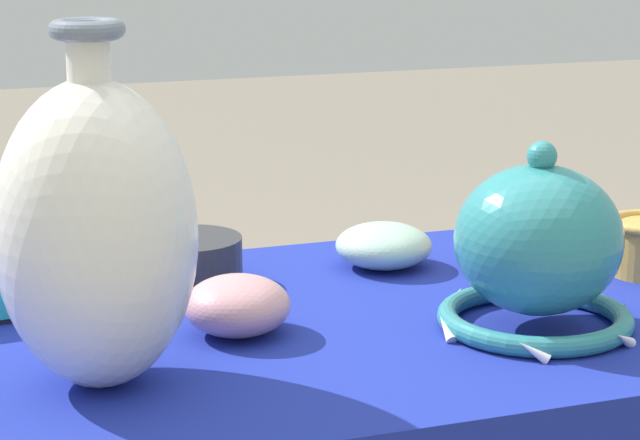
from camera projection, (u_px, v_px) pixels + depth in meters
display_table at (301, 400)px, 1.34m from camera, size 1.30×0.60×0.71m
vase_tall_bulbous at (96, 232)px, 1.13m from camera, size 0.19×0.19×0.34m
vase_dome_bell at (538, 252)px, 1.30m from camera, size 0.22×0.21×0.20m
pot_squat_charcoal at (189, 260)px, 1.47m from camera, size 0.13×0.13×0.06m
bowl_shallow_terracotta at (520, 242)px, 1.52m from camera, size 0.13×0.13×0.07m
bowl_shallow_rose at (237, 305)px, 1.29m from camera, size 0.11×0.11×0.06m
bowl_shallow_celadon at (384, 245)px, 1.53m from camera, size 0.12×0.12×0.05m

